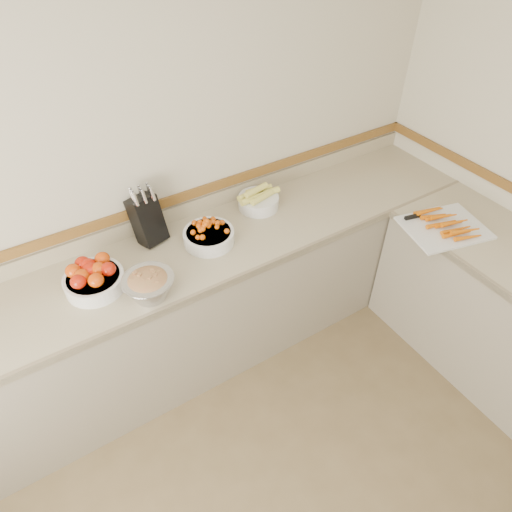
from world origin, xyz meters
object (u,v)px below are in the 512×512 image
tomato_bowl (93,277)px  rhubarb_bowl (149,285)px  cutting_board (444,226)px  knife_block (147,219)px  cherry_tomato_bowl (209,235)px  corn_bowl (258,200)px

tomato_bowl → rhubarb_bowl: size_ratio=1.16×
cutting_board → knife_block: bearing=151.2°
knife_block → cherry_tomato_bowl: (0.28, -0.21, -0.09)m
knife_block → corn_bowl: size_ratio=1.28×
knife_block → cutting_board: 1.75m
knife_block → cutting_board: bearing=-28.8°
rhubarb_bowl → tomato_bowl: bearing=135.9°
knife_block → cutting_board: (1.53, -0.84, -0.13)m
knife_block → tomato_bowl: knife_block is taller
rhubarb_bowl → cutting_board: size_ratio=0.49×
tomato_bowl → corn_bowl: 1.11m
tomato_bowl → cutting_board: (1.93, -0.62, -0.05)m
knife_block → tomato_bowl: (-0.39, -0.22, -0.08)m
corn_bowl → cherry_tomato_bowl: bearing=-161.4°
tomato_bowl → corn_bowl: size_ratio=1.08×
knife_block → corn_bowl: 0.71m
corn_bowl → knife_block: bearing=174.9°
tomato_bowl → rhubarb_bowl: tomato_bowl is taller
knife_block → corn_bowl: (0.70, -0.06, -0.09)m
corn_bowl → tomato_bowl: bearing=-172.0°
corn_bowl → rhubarb_bowl: bearing=-157.4°
rhubarb_bowl → cherry_tomato_bowl: bearing=26.2°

